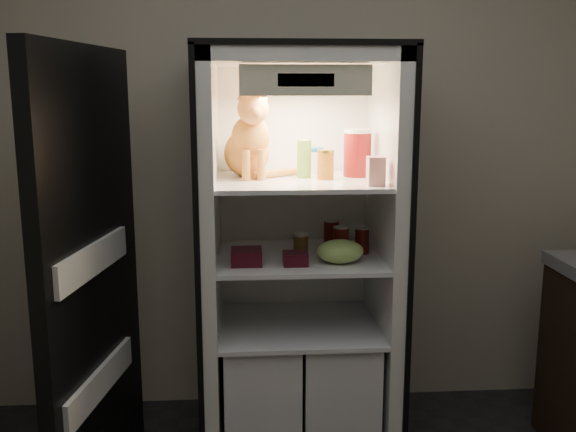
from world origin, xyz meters
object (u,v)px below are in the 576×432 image
parmesan_shaker (304,159)px  soda_can_b (362,241)px  soda_can_a (331,234)px  condiment_jar (301,244)px  pepper_jar (357,153)px  tabby_cat (249,143)px  grape_bag (340,251)px  mayo_tub (314,161)px  soda_can_c (341,241)px  berry_box_left (247,257)px  cream_carton (376,171)px  berry_box_right (295,259)px  refrigerator (298,282)px  salsa_jar (326,164)px

parmesan_shaker → soda_can_b: size_ratio=1.43×
soda_can_a → condiment_jar: 0.19m
parmesan_shaker → pepper_jar: pepper_jar is taller
soda_can_a → condiment_jar: size_ratio=1.40×
tabby_cat → grape_bag: size_ratio=2.02×
mayo_tub → grape_bag: mayo_tub is taller
mayo_tub → soda_can_c: bearing=-62.7°
berry_box_left → cream_carton: bearing=-7.3°
cream_carton → berry_box_left: cream_carton is taller
grape_bag → berry_box_left: grape_bag is taller
tabby_cat → berry_box_left: tabby_cat is taller
grape_bag → berry_box_right: 0.20m
refrigerator → cream_carton: size_ratio=15.67×
mayo_tub → salsa_jar: 0.19m
soda_can_a → soda_can_c: (0.02, -0.15, -0.00)m
berry_box_right → soda_can_a: bearing=55.8°
soda_can_a → soda_can_b: (0.13, -0.11, -0.01)m
cream_carton → parmesan_shaker: bearing=137.2°
parmesan_shaker → condiment_jar: size_ratio=1.79×
tabby_cat → parmesan_shaker: bearing=-19.5°
cream_carton → soda_can_c: cream_carton is taller
soda_can_a → tabby_cat: bearing=-174.8°
soda_can_b → soda_can_c: size_ratio=0.90×
condiment_jar → refrigerator: bearing=107.6°
grape_bag → salsa_jar: bearing=109.7°
cream_carton → tabby_cat: bearing=150.4°
pepper_jar → berry_box_left: size_ratio=1.63×
soda_can_a → soda_can_b: bearing=-41.0°
cream_carton → pepper_jar: bearing=95.8°
mayo_tub → grape_bag: (0.08, -0.33, -0.36)m
soda_can_c → refrigerator: bearing=157.1°
refrigerator → soda_can_c: 0.30m
soda_can_a → berry_box_right: size_ratio=1.27×
cream_carton → berry_box_left: 0.66m
berry_box_right → soda_can_c: bearing=32.2°
soda_can_a → grape_bag: 0.27m
salsa_jar → berry_box_right: size_ratio=1.24×
condiment_jar → salsa_jar: bearing=-15.2°
refrigerator → tabby_cat: 0.69m
tabby_cat → pepper_jar: (0.50, -0.01, -0.05)m
berry_box_left → berry_box_right: (0.21, -0.02, -0.01)m
pepper_jar → soda_can_c: size_ratio=1.62×
parmesan_shaker → soda_can_a: bearing=29.4°
grape_bag → berry_box_left: bearing=179.0°
salsa_jar → cream_carton: size_ratio=1.09×
refrigerator → parmesan_shaker: size_ratio=11.01×
cream_carton → soda_can_c: size_ratio=0.90×
soda_can_b → condiment_jar: bearing=178.2°
tabby_cat → parmesan_shaker: size_ratio=2.44×
condiment_jar → berry_box_right: bearing=-102.3°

